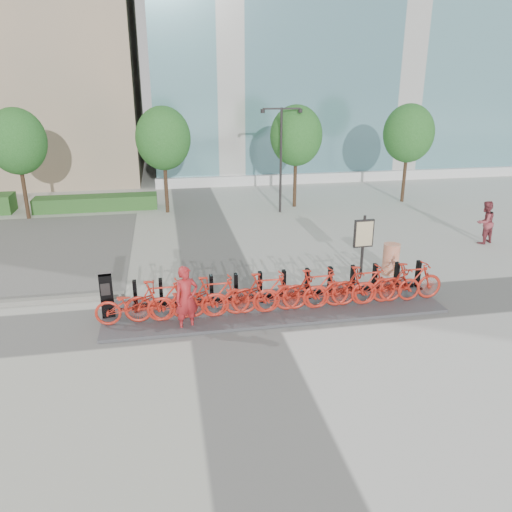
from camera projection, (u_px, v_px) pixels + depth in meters
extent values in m
plane|color=silver|center=(231.00, 316.00, 13.93)|extent=(120.00, 120.00, 0.00)
cube|color=#236023|center=(97.00, 203.00, 25.16)|extent=(6.00, 1.20, 0.70)
cylinder|color=#382014|center=(24.00, 187.00, 23.15)|extent=(0.18, 0.18, 3.00)
ellipsoid|color=#165316|center=(17.00, 141.00, 22.44)|extent=(2.60, 2.60, 2.99)
cylinder|color=#382014|center=(166.00, 182.00, 24.28)|extent=(0.18, 0.18, 3.00)
ellipsoid|color=#165316|center=(163.00, 138.00, 23.57)|extent=(2.60, 2.60, 2.99)
cylinder|color=#382014|center=(295.00, 178.00, 25.41)|extent=(0.18, 0.18, 3.00)
ellipsoid|color=#165316|center=(296.00, 136.00, 24.70)|extent=(2.60, 2.60, 2.99)
cylinder|color=#382014|center=(405.00, 174.00, 26.45)|extent=(0.18, 0.18, 3.00)
ellipsoid|color=#165316|center=(409.00, 133.00, 25.74)|extent=(2.60, 2.60, 2.99)
cylinder|color=black|center=(281.00, 162.00, 23.97)|extent=(0.12, 0.12, 5.00)
cube|color=black|center=(272.00, 109.00, 23.07)|extent=(0.90, 0.08, 0.08)
cube|color=black|center=(291.00, 108.00, 23.22)|extent=(0.90, 0.08, 0.08)
cylinder|color=black|center=(263.00, 111.00, 23.02)|extent=(0.20, 0.20, 0.18)
cylinder|color=black|center=(300.00, 111.00, 23.34)|extent=(0.20, 0.20, 0.18)
cube|color=#48494D|center=(274.00, 307.00, 14.42)|extent=(9.60, 2.40, 0.08)
imported|color=red|center=(134.00, 304.00, 13.23)|extent=(2.03, 0.71, 1.07)
imported|color=red|center=(161.00, 300.00, 13.33)|extent=(1.97, 0.56, 1.18)
imported|color=red|center=(188.00, 300.00, 13.48)|extent=(2.03, 0.71, 1.07)
imported|color=red|center=(215.00, 296.00, 13.58)|extent=(1.97, 0.56, 1.18)
imported|color=red|center=(241.00, 296.00, 13.73)|extent=(2.03, 0.71, 1.07)
imported|color=red|center=(266.00, 292.00, 13.83)|extent=(1.97, 0.56, 1.18)
imported|color=red|center=(291.00, 292.00, 13.98)|extent=(2.03, 0.71, 1.07)
imported|color=red|center=(316.00, 289.00, 14.08)|extent=(1.97, 0.56, 1.18)
imported|color=red|center=(340.00, 289.00, 14.23)|extent=(2.03, 0.71, 1.07)
imported|color=red|center=(364.00, 285.00, 14.33)|extent=(1.97, 0.56, 1.18)
imported|color=red|center=(387.00, 285.00, 14.48)|extent=(2.03, 0.71, 1.07)
imported|color=red|center=(411.00, 281.00, 14.58)|extent=(1.97, 0.56, 1.18)
cube|color=black|center=(107.00, 295.00, 13.60)|extent=(0.37, 0.33, 1.22)
cube|color=black|center=(104.00, 273.00, 13.38)|extent=(0.44, 0.39, 0.16)
cube|color=black|center=(105.00, 289.00, 13.37)|extent=(0.25, 0.05, 0.34)
imported|color=#AE2125|center=(187.00, 299.00, 12.93)|extent=(0.75, 0.62, 1.76)
imported|color=#943B44|center=(485.00, 222.00, 19.86)|extent=(1.01, 0.89, 1.73)
cylinder|color=#ED4600|center=(391.00, 259.00, 16.82)|extent=(0.72, 0.72, 1.05)
cylinder|color=black|center=(363.00, 246.00, 16.55)|extent=(0.09, 0.09, 2.07)
cube|color=black|center=(364.00, 233.00, 16.41)|extent=(0.68, 0.13, 0.94)
cube|color=beige|center=(364.00, 234.00, 16.36)|extent=(0.58, 0.05, 0.83)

